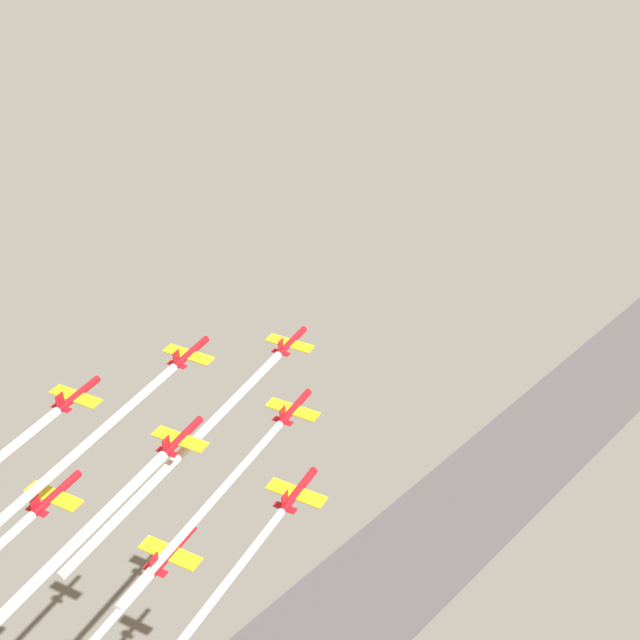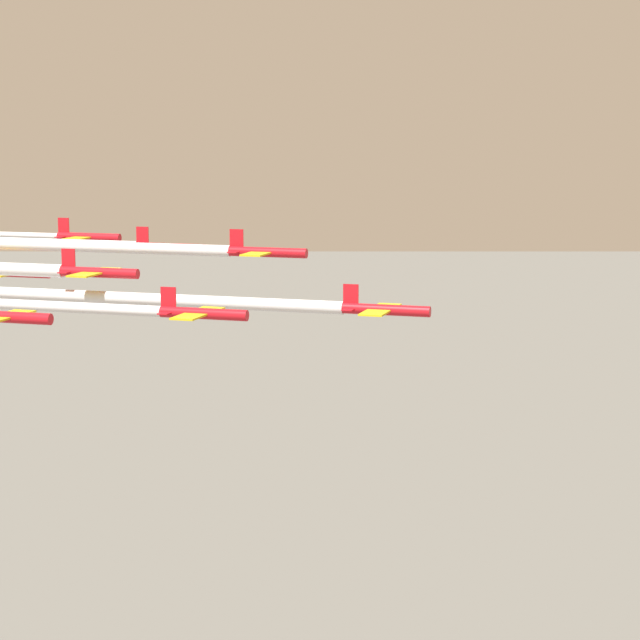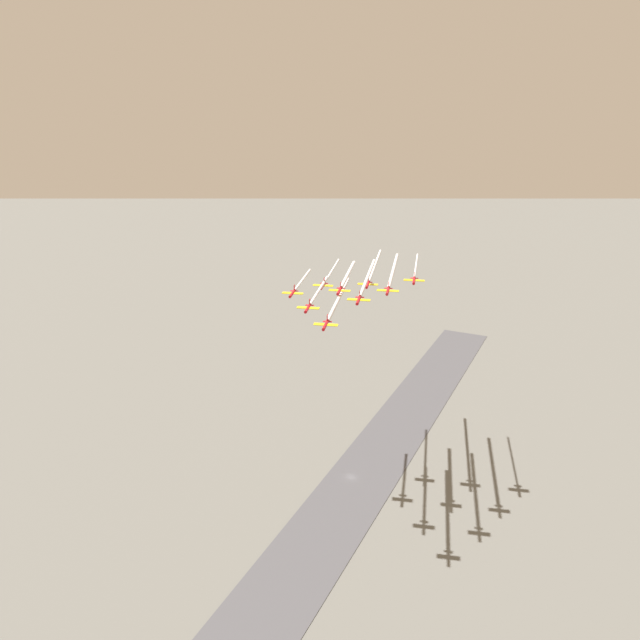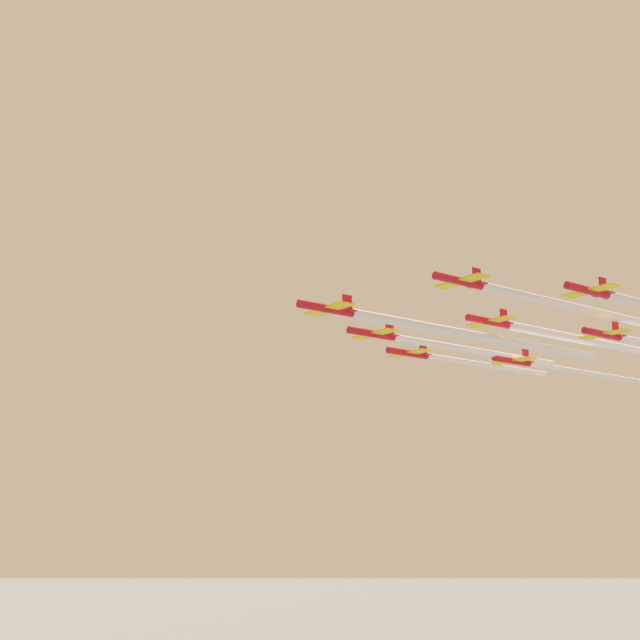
{
  "view_description": "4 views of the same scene",
  "coord_description": "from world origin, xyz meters",
  "px_view_note": "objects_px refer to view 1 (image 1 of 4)",
  "views": [
    {
      "loc": [
        76.51,
        56.94,
        162.95
      ],
      "look_at": [
        -36.28,
        13.63,
        86.31
      ],
      "focal_mm": 50.0,
      "sensor_mm": 36.0,
      "label": 1
    },
    {
      "loc": [
        -50.99,
        127.7,
        99.38
      ],
      "look_at": [
        -28.2,
        7.2,
        80.3
      ],
      "focal_mm": 70.0,
      "sensor_mm": 36.0,
      "label": 2
    },
    {
      "loc": [
        -227.67,
        -1.59,
        152.46
      ],
      "look_at": [
        -33.63,
        11.03,
        83.02
      ],
      "focal_mm": 35.0,
      "sensor_mm": 36.0,
      "label": 3
    },
    {
      "loc": [
        -112.47,
        -72.18,
        53.82
      ],
      "look_at": [
        -37.01,
        8.14,
        79.76
      ],
      "focal_mm": 50.0,
      "sensor_mm": 36.0,
      "label": 4
    }
  ],
  "objects_px": {
    "jet_1": "(189,354)",
    "jet_3": "(77,395)",
    "jet_8": "(171,552)",
    "jet_7": "(55,495)",
    "jet_4": "(181,438)",
    "jet_5": "(297,492)",
    "jet_2": "(294,408)",
    "jet_0": "(291,342)"
  },
  "relations": [
    {
      "from": "jet_7",
      "to": "jet_1",
      "type": "bearing_deg",
      "value": 90.0
    },
    {
      "from": "jet_1",
      "to": "jet_2",
      "type": "distance_m",
      "value": 18.5
    },
    {
      "from": "jet_1",
      "to": "jet_3",
      "type": "bearing_deg",
      "value": -120.47
    },
    {
      "from": "jet_3",
      "to": "jet_4",
      "type": "xyz_separation_m",
      "value": [
        2.04,
        17.94,
        -0.93
      ]
    },
    {
      "from": "jet_2",
      "to": "jet_7",
      "type": "bearing_deg",
      "value": -120.47
    },
    {
      "from": "jet_2",
      "to": "jet_3",
      "type": "height_order",
      "value": "jet_3"
    },
    {
      "from": "jet_8",
      "to": "jet_0",
      "type": "bearing_deg",
      "value": 101.09
    },
    {
      "from": "jet_4",
      "to": "jet_5",
      "type": "relative_size",
      "value": 1.0
    },
    {
      "from": "jet_3",
      "to": "jet_4",
      "type": "relative_size",
      "value": 1.0
    },
    {
      "from": "jet_2",
      "to": "jet_5",
      "type": "bearing_deg",
      "value": -59.53
    },
    {
      "from": "jet_4",
      "to": "jet_8",
      "type": "height_order",
      "value": "jet_4"
    },
    {
      "from": "jet_8",
      "to": "jet_3",
      "type": "bearing_deg",
      "value": 150.46
    },
    {
      "from": "jet_5",
      "to": "jet_7",
      "type": "relative_size",
      "value": 1.0
    },
    {
      "from": "jet_4",
      "to": "jet_8",
      "type": "xyz_separation_m",
      "value": [
        16.27,
        7.24,
        -2.97
      ]
    },
    {
      "from": "jet_2",
      "to": "jet_3",
      "type": "distance_m",
      "value": 31.3
    },
    {
      "from": "jet_0",
      "to": "jet_5",
      "type": "xyz_separation_m",
      "value": [
        32.53,
        14.48,
        0.54
      ]
    },
    {
      "from": "jet_5",
      "to": "jet_1",
      "type": "bearing_deg",
      "value": 150.46
    },
    {
      "from": "jet_7",
      "to": "jet_8",
      "type": "xyz_separation_m",
      "value": [
        2.04,
        17.94,
        -1.43
      ]
    },
    {
      "from": "jet_3",
      "to": "jet_8",
      "type": "height_order",
      "value": "jet_3"
    },
    {
      "from": "jet_4",
      "to": "jet_1",
      "type": "bearing_deg",
      "value": 120.47
    },
    {
      "from": "jet_4",
      "to": "jet_7",
      "type": "bearing_deg",
      "value": -120.47
    },
    {
      "from": "jet_2",
      "to": "jet_5",
      "type": "xyz_separation_m",
      "value": [
        16.27,
        7.24,
        0.29
      ]
    },
    {
      "from": "jet_1",
      "to": "jet_3",
      "type": "distance_m",
      "value": 17.82
    },
    {
      "from": "jet_0",
      "to": "jet_5",
      "type": "distance_m",
      "value": 35.62
    },
    {
      "from": "jet_0",
      "to": "jet_4",
      "type": "relative_size",
      "value": 1.0
    },
    {
      "from": "jet_7",
      "to": "jet_8",
      "type": "height_order",
      "value": "jet_7"
    },
    {
      "from": "jet_1",
      "to": "jet_7",
      "type": "relative_size",
      "value": 1.0
    },
    {
      "from": "jet_1",
      "to": "jet_4",
      "type": "height_order",
      "value": "jet_1"
    },
    {
      "from": "jet_3",
      "to": "jet_0",
      "type": "bearing_deg",
      "value": 59.53
    },
    {
      "from": "jet_2",
      "to": "jet_7",
      "type": "height_order",
      "value": "jet_7"
    },
    {
      "from": "jet_0",
      "to": "jet_3",
      "type": "distance_m",
      "value": 35.78
    },
    {
      "from": "jet_7",
      "to": "jet_2",
      "type": "bearing_deg",
      "value": 59.53
    },
    {
      "from": "jet_1",
      "to": "jet_8",
      "type": "distance_m",
      "value": 35.92
    },
    {
      "from": "jet_4",
      "to": "jet_7",
      "type": "xyz_separation_m",
      "value": [
        14.23,
        -10.7,
        -1.53
      ]
    },
    {
      "from": "jet_1",
      "to": "jet_5",
      "type": "relative_size",
      "value": 1.0
    },
    {
      "from": "jet_7",
      "to": "jet_8",
      "type": "relative_size",
      "value": 1.0
    },
    {
      "from": "jet_3",
      "to": "jet_2",
      "type": "bearing_deg",
      "value": 29.54
    },
    {
      "from": "jet_3",
      "to": "jet_7",
      "type": "height_order",
      "value": "jet_3"
    },
    {
      "from": "jet_3",
      "to": "jet_5",
      "type": "height_order",
      "value": "jet_3"
    },
    {
      "from": "jet_0",
      "to": "jet_8",
      "type": "height_order",
      "value": "jet_0"
    },
    {
      "from": "jet_7",
      "to": "jet_3",
      "type": "bearing_deg",
      "value": 120.47
    },
    {
      "from": "jet_3",
      "to": "jet_4",
      "type": "distance_m",
      "value": 18.08
    }
  ]
}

